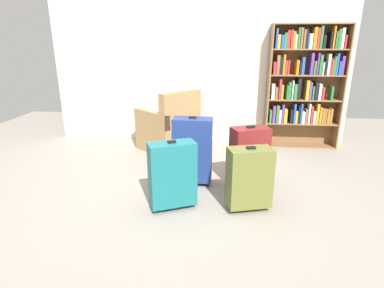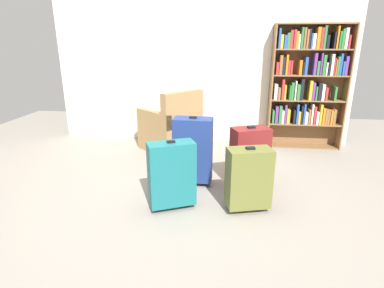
{
  "view_description": "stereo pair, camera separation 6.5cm",
  "coord_description": "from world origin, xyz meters",
  "px_view_note": "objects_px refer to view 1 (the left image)",
  "views": [
    {
      "loc": [
        0.37,
        -2.71,
        1.54
      ],
      "look_at": [
        0.08,
        0.28,
        0.55
      ],
      "focal_mm": 28.86,
      "sensor_mm": 36.0,
      "label": 1
    },
    {
      "loc": [
        0.44,
        -2.71,
        1.54
      ],
      "look_at": [
        0.08,
        0.28,
        0.55
      ],
      "focal_mm": 28.86,
      "sensor_mm": 36.0,
      "label": 2
    }
  ],
  "objects_px": {
    "bookshelf": "(304,82)",
    "suitcase_navy_blue": "(193,150)",
    "suitcase_dark_red": "(249,156)",
    "mug": "(201,144)",
    "suitcase_teal": "(172,174)",
    "armchair": "(170,129)",
    "suitcase_olive": "(249,177)"
  },
  "relations": [
    {
      "from": "armchair",
      "to": "bookshelf",
      "type": "bearing_deg",
      "value": 10.02
    },
    {
      "from": "armchair",
      "to": "suitcase_navy_blue",
      "type": "xyz_separation_m",
      "value": [
        0.46,
        -1.17,
        0.09
      ]
    },
    {
      "from": "bookshelf",
      "to": "suitcase_navy_blue",
      "type": "height_order",
      "value": "bookshelf"
    },
    {
      "from": "bookshelf",
      "to": "suitcase_teal",
      "type": "relative_size",
      "value": 2.61
    },
    {
      "from": "bookshelf",
      "to": "armchair",
      "type": "bearing_deg",
      "value": -169.98
    },
    {
      "from": "bookshelf",
      "to": "mug",
      "type": "xyz_separation_m",
      "value": [
        -1.5,
        -0.23,
        -0.94
      ]
    },
    {
      "from": "suitcase_olive",
      "to": "suitcase_dark_red",
      "type": "xyz_separation_m",
      "value": [
        0.04,
        0.5,
        0.03
      ]
    },
    {
      "from": "suitcase_navy_blue",
      "to": "suitcase_teal",
      "type": "relative_size",
      "value": 1.14
    },
    {
      "from": "bookshelf",
      "to": "armchair",
      "type": "height_order",
      "value": "bookshelf"
    },
    {
      "from": "suitcase_olive",
      "to": "bookshelf",
      "type": "bearing_deg",
      "value": 65.72
    },
    {
      "from": "suitcase_olive",
      "to": "suitcase_teal",
      "type": "bearing_deg",
      "value": -176.29
    },
    {
      "from": "mug",
      "to": "suitcase_dark_red",
      "type": "height_order",
      "value": "suitcase_dark_red"
    },
    {
      "from": "suitcase_dark_red",
      "to": "suitcase_teal",
      "type": "bearing_deg",
      "value": -144.14
    },
    {
      "from": "bookshelf",
      "to": "mug",
      "type": "relative_size",
      "value": 15.0
    },
    {
      "from": "mug",
      "to": "suitcase_navy_blue",
      "type": "height_order",
      "value": "suitcase_navy_blue"
    },
    {
      "from": "bookshelf",
      "to": "suitcase_navy_blue",
      "type": "distance_m",
      "value": 2.22
    },
    {
      "from": "armchair",
      "to": "mug",
      "type": "distance_m",
      "value": 0.55
    },
    {
      "from": "bookshelf",
      "to": "suitcase_dark_red",
      "type": "relative_size",
      "value": 2.56
    },
    {
      "from": "mug",
      "to": "suitcase_navy_blue",
      "type": "distance_m",
      "value": 1.34
    },
    {
      "from": "bookshelf",
      "to": "suitcase_navy_blue",
      "type": "bearing_deg",
      "value": -134.78
    },
    {
      "from": "armchair",
      "to": "suitcase_teal",
      "type": "xyz_separation_m",
      "value": [
        0.32,
        -1.75,
        0.04
      ]
    },
    {
      "from": "mug",
      "to": "suitcase_olive",
      "type": "height_order",
      "value": "suitcase_olive"
    },
    {
      "from": "suitcase_teal",
      "to": "suitcase_dark_red",
      "type": "height_order",
      "value": "suitcase_dark_red"
    },
    {
      "from": "suitcase_dark_red",
      "to": "bookshelf",
      "type": "bearing_deg",
      "value": 60.12
    },
    {
      "from": "mug",
      "to": "suitcase_olive",
      "type": "relative_size",
      "value": 0.19
    },
    {
      "from": "armchair",
      "to": "suitcase_dark_red",
      "type": "distance_m",
      "value": 1.61
    },
    {
      "from": "suitcase_navy_blue",
      "to": "suitcase_dark_red",
      "type": "relative_size",
      "value": 1.12
    },
    {
      "from": "mug",
      "to": "suitcase_teal",
      "type": "height_order",
      "value": "suitcase_teal"
    },
    {
      "from": "suitcase_olive",
      "to": "suitcase_dark_red",
      "type": "height_order",
      "value": "suitcase_dark_red"
    },
    {
      "from": "suitcase_navy_blue",
      "to": "suitcase_teal",
      "type": "distance_m",
      "value": 0.59
    },
    {
      "from": "suitcase_olive",
      "to": "suitcase_dark_red",
      "type": "relative_size",
      "value": 0.91
    },
    {
      "from": "bookshelf",
      "to": "suitcase_teal",
      "type": "xyz_separation_m",
      "value": [
        -1.65,
        -2.09,
        -0.63
      ]
    }
  ]
}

